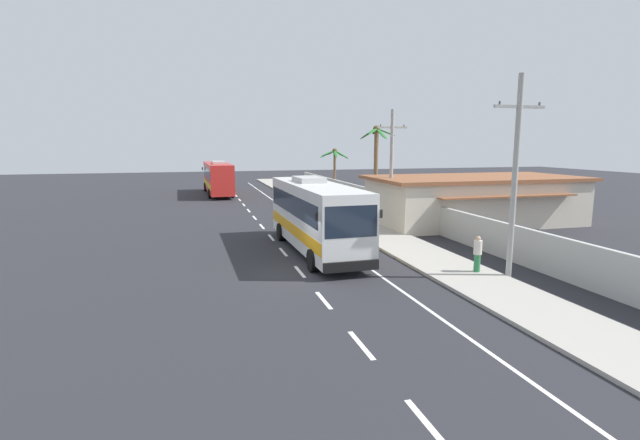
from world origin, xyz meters
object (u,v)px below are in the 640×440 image
at_px(utility_pole_mid, 391,166).
at_px(coach_bus_foreground, 316,214).
at_px(pedestrian_near_kerb, 317,198).
at_px(roadside_building, 474,200).
at_px(coach_bus_far_lane, 218,177).
at_px(utility_pole_nearest, 515,174).
at_px(palm_second, 376,156).
at_px(motorcycle_beside_bus, 322,215).
at_px(pedestrian_midwalk, 478,253).
at_px(palm_nearest, 335,160).

bearing_deg(utility_pole_mid, coach_bus_foreground, -138.87).
xyz_separation_m(pedestrian_near_kerb, roadside_building, (9.39, -9.35, 0.62)).
relative_size(coach_bus_foreground, utility_pole_mid, 1.40).
height_order(pedestrian_near_kerb, roadside_building, roadside_building).
xyz_separation_m(coach_bus_far_lane, utility_pole_nearest, (10.35, -37.45, 2.50)).
distance_m(coach_bus_foreground, utility_pole_mid, 9.59).
bearing_deg(palm_second, roadside_building, -39.56).
height_order(coach_bus_far_lane, palm_second, palm_second).
xyz_separation_m(pedestrian_near_kerb, utility_pole_nearest, (2.70, -22.35, 3.39)).
relative_size(motorcycle_beside_bus, pedestrian_midwalk, 1.22).
xyz_separation_m(motorcycle_beside_bus, utility_pole_nearest, (4.13, -15.52, 3.84)).
height_order(pedestrian_midwalk, utility_pole_nearest, utility_pole_nearest).
xyz_separation_m(coach_bus_far_lane, roadside_building, (17.04, -24.45, -0.28)).
relative_size(pedestrian_near_kerb, utility_pole_mid, 0.23).
bearing_deg(pedestrian_near_kerb, coach_bus_foreground, -159.82).
relative_size(pedestrian_near_kerb, palm_second, 0.25).
height_order(motorcycle_beside_bus, utility_pole_nearest, utility_pole_nearest).
xyz_separation_m(motorcycle_beside_bus, utility_pole_mid, (4.39, -2.20, 3.57)).
bearing_deg(utility_pole_nearest, motorcycle_beside_bus, 104.90).
height_order(motorcycle_beside_bus, palm_nearest, palm_nearest).
height_order(pedestrian_near_kerb, palm_second, palm_second).
relative_size(coach_bus_foreground, utility_pole_nearest, 1.31).
bearing_deg(motorcycle_beside_bus, utility_pole_nearest, -75.10).
bearing_deg(utility_pole_mid, palm_nearest, 84.14).
distance_m(pedestrian_near_kerb, palm_nearest, 12.71).
xyz_separation_m(pedestrian_near_kerb, palm_nearest, (5.05, 11.33, 2.79)).
bearing_deg(roadside_building, coach_bus_far_lane, 124.87).
height_order(coach_bus_foreground, pedestrian_near_kerb, coach_bus_foreground).
xyz_separation_m(coach_bus_foreground, pedestrian_near_kerb, (4.07, 15.17, -0.94)).
xyz_separation_m(coach_bus_far_lane, palm_nearest, (12.70, -3.78, 1.89)).
relative_size(motorcycle_beside_bus, utility_pole_mid, 0.24).
height_order(pedestrian_near_kerb, palm_nearest, palm_nearest).
xyz_separation_m(palm_second, roadside_building, (5.78, -4.78, -3.05)).
relative_size(utility_pole_nearest, palm_nearest, 1.64).
relative_size(coach_bus_far_lane, pedestrian_near_kerb, 6.74).
relative_size(pedestrian_midwalk, utility_pole_nearest, 0.19).
bearing_deg(palm_nearest, utility_pole_nearest, -93.99).
relative_size(palm_nearest, roadside_building, 0.35).
relative_size(coach_bus_far_lane, palm_nearest, 2.34).
xyz_separation_m(utility_pole_nearest, palm_nearest, (2.35, 33.68, -0.61)).
height_order(coach_bus_foreground, coach_bus_far_lane, coach_bus_foreground).
bearing_deg(roadside_building, pedestrian_near_kerb, 135.13).
bearing_deg(coach_bus_far_lane, pedestrian_near_kerb, -63.14).
bearing_deg(pedestrian_midwalk, palm_second, -133.26).
distance_m(utility_pole_nearest, palm_second, 17.80).
distance_m(utility_pole_mid, palm_second, 4.54).
xyz_separation_m(utility_pole_mid, palm_second, (0.64, 4.46, 0.55)).
bearing_deg(motorcycle_beside_bus, utility_pole_mid, -26.65).
bearing_deg(pedestrian_midwalk, roadside_building, -159.15).
xyz_separation_m(coach_bus_foreground, palm_second, (7.68, 10.60, 2.73)).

